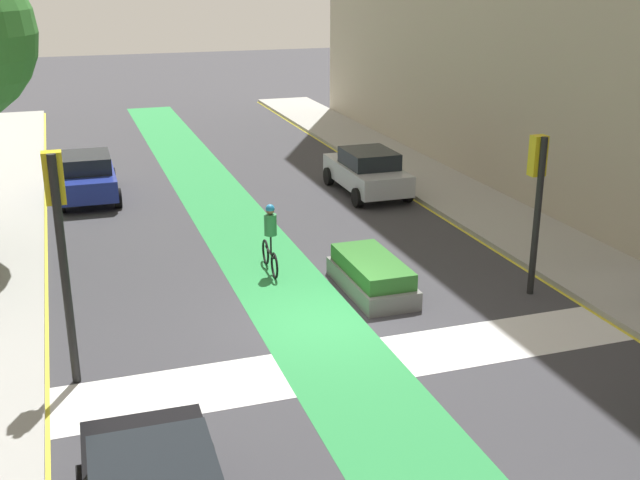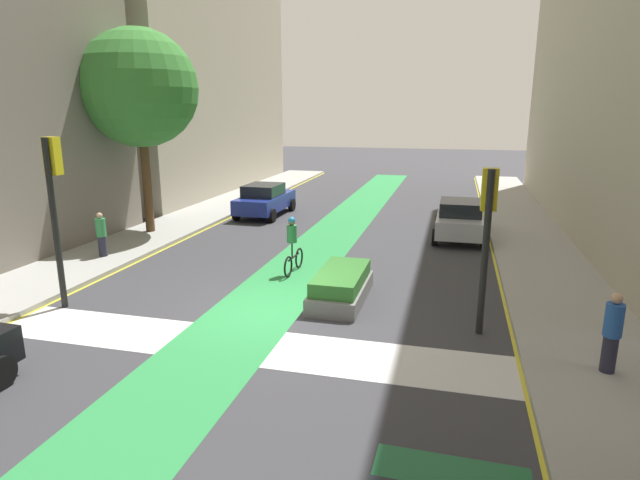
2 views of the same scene
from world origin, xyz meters
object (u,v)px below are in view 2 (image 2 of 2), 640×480
at_px(car_blue_left_far, 265,199).
at_px(cyclist_in_lane, 293,244).
at_px(median_planter, 341,286).
at_px(pedestrian_sidewalk_right_a, 612,332).
at_px(street_tree_near, 139,89).
at_px(traffic_signal_near_left, 54,190).
at_px(traffic_signal_near_right, 487,219).
at_px(pedestrian_sidewalk_left_a, 101,234).
at_px(car_silver_right_far, 460,219).

distance_m(car_blue_left_far, cyclist_in_lane, 9.61).
distance_m(cyclist_in_lane, median_planter, 2.90).
relative_size(pedestrian_sidewalk_right_a, street_tree_near, 0.20).
xyz_separation_m(traffic_signal_near_left, median_planter, (7.02, 2.22, -2.71)).
relative_size(traffic_signal_near_right, traffic_signal_near_left, 0.87).
bearing_deg(pedestrian_sidewalk_left_a, traffic_signal_near_right, -13.69).
xyz_separation_m(traffic_signal_near_left, cyclist_in_lane, (5.01, 4.22, -2.14)).
bearing_deg(car_silver_right_far, pedestrian_sidewalk_left_a, -151.92).
distance_m(traffic_signal_near_left, car_blue_left_far, 13.13).
distance_m(car_blue_left_far, pedestrian_sidewalk_left_a, 9.28).
bearing_deg(pedestrian_sidewalk_left_a, street_tree_near, 97.94).
height_order(cyclist_in_lane, street_tree_near, street_tree_near).
bearing_deg(median_planter, traffic_signal_near_left, -162.50).
relative_size(pedestrian_sidewalk_right_a, pedestrian_sidewalk_left_a, 1.05).
xyz_separation_m(car_blue_left_far, cyclist_in_lane, (4.14, -8.68, 0.17)).
relative_size(pedestrian_sidewalk_left_a, median_planter, 0.52).
distance_m(traffic_signal_near_right, pedestrian_sidewalk_right_a, 3.39).
relative_size(traffic_signal_near_left, car_silver_right_far, 1.06).
bearing_deg(cyclist_in_lane, car_silver_right_far, 50.27).
bearing_deg(pedestrian_sidewalk_right_a, cyclist_in_lane, 148.01).
xyz_separation_m(pedestrian_sidewalk_right_a, median_planter, (-5.94, 2.96, -0.57)).
height_order(traffic_signal_near_right, cyclist_in_lane, traffic_signal_near_right).
relative_size(car_silver_right_far, cyclist_in_lane, 2.27).
height_order(traffic_signal_near_right, traffic_signal_near_left, traffic_signal_near_left).
height_order(car_blue_left_far, pedestrian_sidewalk_left_a, pedestrian_sidewalk_left_a).
distance_m(car_silver_right_far, pedestrian_sidewalk_left_a, 13.61).
relative_size(car_blue_left_far, median_planter, 1.42).
height_order(cyclist_in_lane, pedestrian_sidewalk_right_a, cyclist_in_lane).
height_order(car_silver_right_far, cyclist_in_lane, cyclist_in_lane).
distance_m(car_blue_left_far, pedestrian_sidewalk_right_a, 18.23).
distance_m(traffic_signal_near_right, car_silver_right_far, 9.65).
distance_m(traffic_signal_near_left, street_tree_near, 8.69).
bearing_deg(traffic_signal_near_left, pedestrian_sidewalk_left_a, 114.51).
bearing_deg(pedestrian_sidewalk_right_a, traffic_signal_near_right, 143.38).
relative_size(car_blue_left_far, street_tree_near, 0.52).
bearing_deg(pedestrian_sidewalk_left_a, median_planter, -11.53).
relative_size(traffic_signal_near_right, street_tree_near, 0.48).
relative_size(traffic_signal_near_right, median_planter, 1.30).
xyz_separation_m(car_silver_right_far, cyclist_in_lane, (-5.16, -6.21, 0.17)).
bearing_deg(cyclist_in_lane, traffic_signal_near_left, -139.91).
bearing_deg(pedestrian_sidewalk_right_a, pedestrian_sidewalk_left_a, 162.14).
relative_size(traffic_signal_near_right, car_blue_left_far, 0.91).
height_order(pedestrian_sidewalk_right_a, street_tree_near, street_tree_near).
relative_size(traffic_signal_near_left, pedestrian_sidewalk_right_a, 2.76).
bearing_deg(car_silver_right_far, traffic_signal_near_right, -87.20).
bearing_deg(median_planter, pedestrian_sidewalk_left_a, 168.47).
distance_m(traffic_signal_near_right, median_planter, 4.46).
bearing_deg(traffic_signal_near_right, car_blue_left_far, 129.33).
relative_size(traffic_signal_near_left, car_blue_left_far, 1.05).
bearing_deg(traffic_signal_near_left, median_planter, 17.50).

